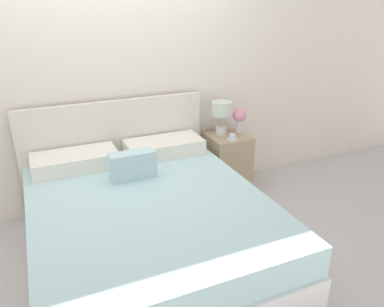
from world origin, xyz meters
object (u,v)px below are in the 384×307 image
table_lamp (222,112)px  flower_vase (240,118)px  teacup (232,137)px  bed (146,222)px  nightstand (227,163)px

table_lamp → flower_vase: size_ratio=1.30×
teacup → flower_vase: bearing=42.1°
bed → nightstand: 1.35m
table_lamp → teacup: bearing=-80.9°
nightstand → table_lamp: table_lamp is taller
nightstand → flower_vase: size_ratio=2.28×
table_lamp → flower_vase: 0.21m
flower_vase → table_lamp: bearing=167.4°
table_lamp → nightstand: bearing=-58.4°
nightstand → teacup: bearing=-99.2°
nightstand → teacup: (-0.02, -0.11, 0.33)m
flower_vase → teacup: flower_vase is taller
flower_vase → teacup: bearing=-137.9°
table_lamp → flower_vase: (0.19, -0.04, -0.07)m
bed → nightstand: (1.13, 0.74, 0.01)m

